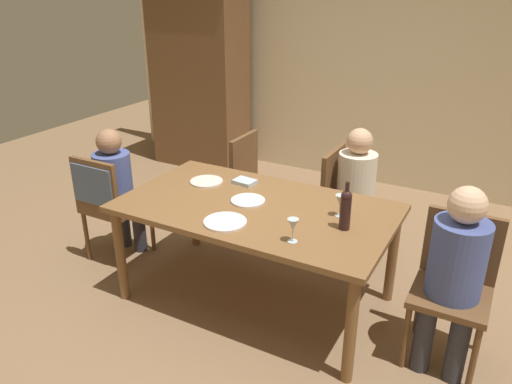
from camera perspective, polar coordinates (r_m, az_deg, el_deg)
The scene contains 18 objects.
ground_plane at distance 3.75m, azimuth -0.00°, elevation -12.10°, with size 10.00×10.00×0.00m, color #846647.
rear_room_partition at distance 5.66m, azimuth 13.81°, elevation 14.37°, with size 6.40×0.12×2.70m, color beige.
armoire_cabinet at distance 6.16m, azimuth -6.59°, elevation 13.17°, with size 1.18×0.62×2.18m.
dining_table at distance 3.40m, azimuth -0.00°, elevation -2.75°, with size 1.86×1.06×0.76m.
chair_left_end at distance 4.09m, azimuth -17.19°, elevation -0.47°, with size 0.44×0.46×0.92m.
chair_right_end at distance 3.22m, azimuth 21.99°, elevation -9.22°, with size 0.44×0.44×0.92m.
chair_far_right at distance 4.10m, azimuth 10.19°, elevation -0.59°, with size 0.44×0.44×0.92m.
chair_far_left at distance 4.41m, azimuth -0.10°, elevation 1.52°, with size 0.44×0.44×0.92m.
person_woman_host at distance 4.16m, azimuth -15.84°, elevation 0.89°, with size 0.30×0.34×1.11m.
person_man_bearded at distance 3.06m, azimuth 22.06°, elevation -8.16°, with size 0.32×0.36×1.16m.
person_man_guest at distance 4.03m, azimuth 11.82°, elevation 0.64°, with size 0.35×0.30×1.13m.
wine_bottle_tall_green at distance 3.05m, azimuth 10.32°, elevation -1.87°, with size 0.07×0.07×0.31m.
wine_glass_near_left at distance 3.22m, azimuth 9.73°, elevation -1.05°, with size 0.07×0.07×0.15m.
wine_glass_centre at distance 2.87m, azimuth 4.29°, elevation -3.89°, with size 0.07×0.07×0.15m.
dinner_plate_host at distance 3.42m, azimuth -0.94°, elevation -0.99°, with size 0.24×0.24×0.01m, color white.
dinner_plate_guest_left at distance 3.76m, azimuth -5.75°, elevation 1.23°, with size 0.25×0.25×0.01m, color silver.
dinner_plate_guest_right at distance 3.13m, azimuth -3.59°, elevation -3.47°, with size 0.28×0.28×0.01m, color white.
folded_napkin at distance 3.72m, azimuth -1.32°, elevation 1.19°, with size 0.16×0.12×0.03m, color #ADC6D6.
Camera 1 is at (1.46, -2.68, 2.18)m, focal length 34.59 mm.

